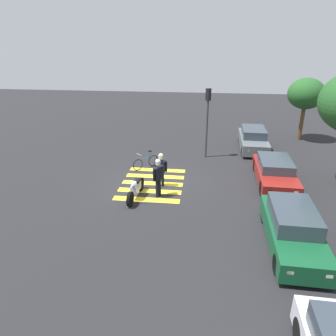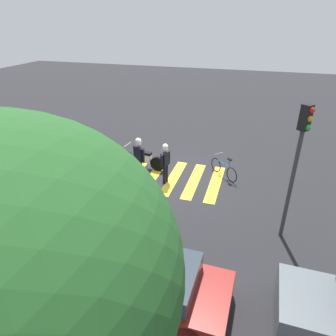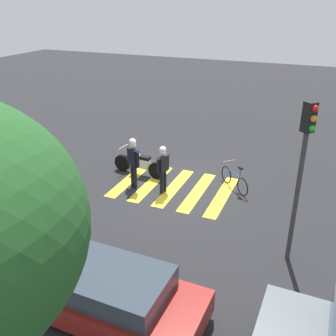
# 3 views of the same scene
# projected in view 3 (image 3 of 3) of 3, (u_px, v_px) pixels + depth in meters

# --- Properties ---
(ground_plane) EXTENTS (60.00, 60.00, 0.00)m
(ground_plane) POSITION_uv_depth(u_px,v_px,m) (174.00, 187.00, 14.01)
(ground_plane) COLOR #232326
(police_motorcycle) EXTENTS (2.25, 0.62, 1.05)m
(police_motorcycle) POSITION_uv_depth(u_px,v_px,m) (139.00, 164.00, 14.82)
(police_motorcycle) COLOR black
(police_motorcycle) RESTS_ON ground_plane
(leaning_bicycle) EXTENTS (1.27, 1.24, 0.99)m
(leaning_bicycle) POSITION_uv_depth(u_px,v_px,m) (234.00, 180.00, 13.75)
(leaning_bicycle) COLOR black
(leaning_bicycle) RESTS_ON ground_plane
(officer_on_foot) EXTENTS (0.60, 0.44, 1.87)m
(officer_on_foot) POSITION_uv_depth(u_px,v_px,m) (133.00, 159.00, 13.60)
(officer_on_foot) COLOR black
(officer_on_foot) RESTS_ON ground_plane
(officer_by_motorcycle) EXTENTS (0.29, 0.65, 1.74)m
(officer_by_motorcycle) POSITION_uv_depth(u_px,v_px,m) (163.00, 166.00, 13.27)
(officer_by_motorcycle) COLOR black
(officer_by_motorcycle) RESTS_ON ground_plane
(crosswalk_stripes) EXTENTS (4.05, 3.14, 0.01)m
(crosswalk_stripes) POSITION_uv_depth(u_px,v_px,m) (174.00, 187.00, 14.01)
(crosswalk_stripes) COLOR yellow
(crosswalk_stripes) RESTS_ON ground_plane
(car_maroon_wagon) EXTENTS (4.45, 1.91, 1.22)m
(car_maroon_wagon) POSITION_uv_depth(u_px,v_px,m) (106.00, 294.00, 8.18)
(car_maroon_wagon) COLOR black
(car_maroon_wagon) RESTS_ON ground_plane
(traffic_light_pole) EXTENTS (0.35, 0.34, 4.25)m
(traffic_light_pole) POSITION_uv_depth(u_px,v_px,m) (303.00, 160.00, 9.06)
(traffic_light_pole) COLOR #38383D
(traffic_light_pole) RESTS_ON ground_plane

